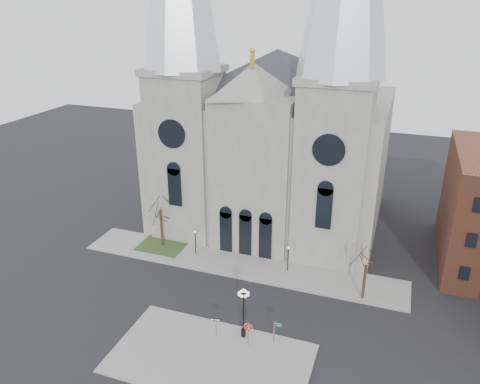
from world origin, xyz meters
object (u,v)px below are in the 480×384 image
(globe_lamp, at_px, (243,307))
(stop_sign, at_px, (248,329))
(one_way_sign, at_px, (216,323))
(street_name_sign, at_px, (275,331))

(globe_lamp, bearing_deg, stop_sign, -49.16)
(globe_lamp, xyz_separation_m, one_way_sign, (-2.44, -0.90, -1.88))
(stop_sign, relative_size, globe_lamp, 0.45)
(one_way_sign, relative_size, street_name_sign, 0.91)
(globe_lamp, relative_size, one_way_sign, 2.41)
(stop_sign, distance_m, street_name_sign, 2.52)
(street_name_sign, bearing_deg, globe_lamp, 173.53)
(street_name_sign, bearing_deg, stop_sign, -163.64)
(stop_sign, bearing_deg, globe_lamp, 150.95)
(stop_sign, bearing_deg, street_name_sign, 44.49)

